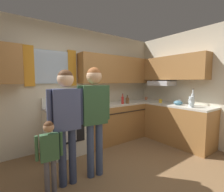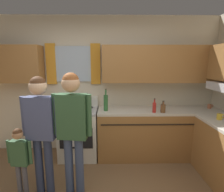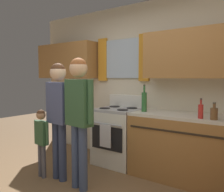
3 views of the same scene
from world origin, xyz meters
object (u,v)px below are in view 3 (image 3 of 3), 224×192
object	(u,v)px
stove_oven	(118,135)
bottle_sauce_red	(201,111)
small_child	(41,135)
bottle_wine_green	(144,101)
adult_in_plaid	(79,107)
adult_holding_child	(59,107)
bottle_squat_brown	(214,113)

from	to	relation	value
stove_oven	bottle_sauce_red	distance (m)	1.45
bottle_sauce_red	small_child	size ratio (longest dim) A/B	0.26
bottle_wine_green	small_child	distance (m)	1.53
adult_in_plaid	stove_oven	bearing A→B (deg)	95.66
bottle_wine_green	small_child	bearing A→B (deg)	-137.04
adult_in_plaid	bottle_sauce_red	bearing A→B (deg)	33.51
bottle_sauce_red	adult_in_plaid	world-z (taller)	adult_in_plaid
adult_holding_child	small_child	world-z (taller)	adult_holding_child
bottle_sauce_red	bottle_wine_green	size ratio (longest dim) A/B	0.62
bottle_wine_green	adult_holding_child	bearing A→B (deg)	-131.93
bottle_sauce_red	bottle_squat_brown	distance (m)	0.15
adult_in_plaid	bottle_wine_green	bearing A→B (deg)	66.98
bottle_wine_green	bottle_squat_brown	bearing A→B (deg)	-7.36
stove_oven	adult_in_plaid	distance (m)	1.17
bottle_wine_green	adult_in_plaid	size ratio (longest dim) A/B	0.24
adult_holding_child	adult_in_plaid	size ratio (longest dim) A/B	0.97
bottle_squat_brown	bottle_wine_green	bearing A→B (deg)	172.64
stove_oven	adult_holding_child	size ratio (longest dim) A/B	0.69
adult_in_plaid	small_child	distance (m)	0.80
bottle_wine_green	adult_in_plaid	distance (m)	1.03
bottle_wine_green	small_child	xyz separation A→B (m)	(-1.07, -1.00, -0.45)
stove_oven	adult_holding_child	xyz separation A→B (m)	(-0.31, -0.98, 0.53)
bottle_sauce_red	adult_holding_child	bearing A→B (deg)	-154.73
bottle_sauce_red	bottle_wine_green	distance (m)	0.84
stove_oven	bottle_squat_brown	bearing A→B (deg)	-7.89
adult_in_plaid	small_child	bearing A→B (deg)	-175.61
stove_oven	bottle_sauce_red	bearing A→B (deg)	-8.80
adult_in_plaid	small_child	size ratio (longest dim) A/B	1.71
bottle_sauce_red	stove_oven	bearing A→B (deg)	171.20
adult_holding_child	small_child	xyz separation A→B (m)	(-0.26, -0.09, -0.40)
stove_oven	bottle_squat_brown	size ratio (longest dim) A/B	5.37
stove_oven	adult_holding_child	distance (m)	1.16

